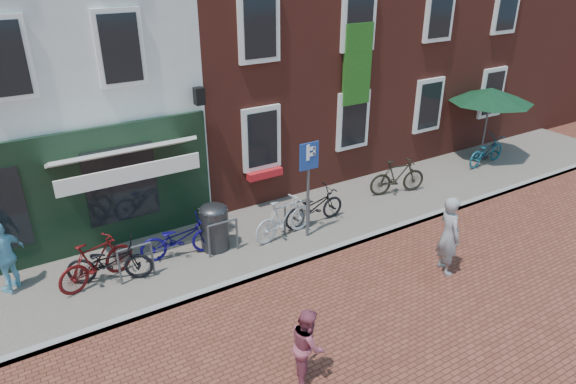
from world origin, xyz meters
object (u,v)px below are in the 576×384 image
bicycle_4 (314,207)px  bicycle_6 (486,151)px  litter_bin (214,224)px  woman (449,235)px  bicycle_5 (397,177)px  cafe_person (6,257)px  parasol (491,92)px  bicycle_3 (284,218)px  boy (308,345)px  bicycle_0 (110,262)px  bicycle_1 (96,262)px  bicycle_2 (179,238)px  parking_sign (309,174)px

bicycle_4 → bicycle_6: size_ratio=1.00×
litter_bin → woman: (3.99, -3.38, 0.18)m
bicycle_5 → bicycle_6: bearing=-73.8°
woman → cafe_person: bearing=80.1°
parasol → bicycle_6: bearing=-128.1°
bicycle_6 → parasol: bearing=-44.6°
bicycle_3 → bicycle_4: (1.01, 0.19, -0.05)m
boy → cafe_person: size_ratio=0.89×
bicycle_5 → bicycle_3: bearing=110.2°
litter_bin → bicycle_0: bearing=-178.4°
bicycle_5 → boy: bearing=140.7°
boy → bicycle_1: (-2.34, 4.43, -0.08)m
bicycle_4 → bicycle_3: bearing=99.0°
parasol → bicycle_4: (-7.34, -0.85, -1.77)m
bicycle_6 → bicycle_2: bearing=84.0°
boy → bicycle_2: (-0.50, 4.51, -0.13)m
boy → bicycle_2: boy is taller
parking_sign → bicycle_5: size_ratio=1.43×
woman → bicycle_6: bearing=-41.2°
boy → cafe_person: 6.45m
cafe_person → bicycle_4: cafe_person is taller
parking_sign → parasol: (7.84, 1.32, 0.57)m
parking_sign → litter_bin: bearing=162.6°
bicycle_2 → cafe_person: bearing=89.8°
litter_bin → bicycle_4: (2.64, -0.20, -0.17)m
bicycle_0 → bicycle_5: bearing=-67.9°
bicycle_0 → bicycle_1: bearing=95.2°
woman → bicycle_0: size_ratio=1.03×
woman → bicycle_2: size_ratio=1.03×
parking_sign → bicycle_2: size_ratio=1.38×
bicycle_2 → bicycle_4: same height
parking_sign → bicycle_2: 3.30m
cafe_person → bicycle_5: (9.91, -0.66, -0.27)m
bicycle_0 → bicycle_6: 12.04m
bicycle_4 → bicycle_6: bearing=-88.5°
bicycle_4 → parking_sign: bearing=131.6°
parking_sign → bicycle_5: (3.52, 0.71, -1.15)m
parasol → bicycle_1: bearing=-177.1°
cafe_person → boy: bearing=86.4°
boy → bicycle_6: 10.97m
boy → litter_bin: bearing=19.9°
bicycle_1 → bicycle_4: (5.31, -0.21, -0.05)m
boy → bicycle_2: bearing=30.6°
bicycle_5 → bicycle_6: bicycle_5 is taller
parking_sign → bicycle_0: 4.76m
cafe_person → bicycle_0: cafe_person is taller
parasol → boy: (-10.32, -5.07, -1.64)m
bicycle_3 → bicycle_4: bearing=-87.4°
cafe_person → bicycle_0: bearing=116.2°
bicycle_6 → parking_sign: bearing=90.1°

